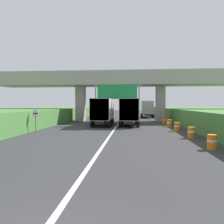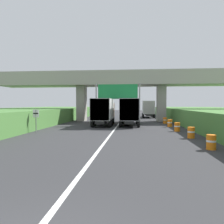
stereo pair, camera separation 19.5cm
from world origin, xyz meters
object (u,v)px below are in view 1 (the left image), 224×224
object	(u,v)px
truck_silver	(129,111)
construction_barrel_3	(177,127)
speed_limit_sign	(36,117)
car_blue	(101,113)
construction_barrel_2	(191,132)
construction_barrel_5	(164,120)
construction_barrel_4	(169,123)
overhead_highway_sign	(117,94)
truck_orange	(103,111)
truck_black	(147,108)
construction_barrel_1	(212,142)

from	to	relation	value
truck_silver	construction_barrel_3	distance (m)	7.51
speed_limit_sign	car_blue	xyz separation A→B (m)	(2.59, 26.32, -0.62)
construction_barrel_3	speed_limit_sign	bearing A→B (deg)	-170.92
construction_barrel_2	construction_barrel_5	bearing A→B (deg)	90.74
construction_barrel_2	construction_barrel_4	bearing A→B (deg)	91.52
speed_limit_sign	construction_barrel_5	distance (m)	17.80
truck_silver	car_blue	distance (m)	19.70
construction_barrel_2	construction_barrel_5	xyz separation A→B (m)	(-0.17, 13.22, 0.00)
overhead_highway_sign	construction_barrel_2	size ratio (longest dim) A/B	6.53
truck_silver	construction_barrel_5	xyz separation A→B (m)	(4.95, 3.31, -1.47)
construction_barrel_3	construction_barrel_5	world-z (taller)	same
truck_orange	car_blue	world-z (taller)	truck_orange
speed_limit_sign	car_blue	world-z (taller)	speed_limit_sign
overhead_highway_sign	speed_limit_sign	bearing A→B (deg)	-132.53
truck_black	truck_silver	distance (m)	18.25
overhead_highway_sign	construction_barrel_2	world-z (taller)	overhead_highway_sign
car_blue	construction_barrel_1	xyz separation A→B (m)	(11.55, -32.92, -0.40)
overhead_highway_sign	truck_silver	bearing A→B (deg)	-12.33
speed_limit_sign	construction_barrel_1	distance (m)	15.63
overhead_highway_sign	truck_silver	size ratio (longest dim) A/B	0.81
construction_barrel_1	construction_barrel_3	size ratio (longest dim) A/B	1.00
truck_silver	construction_barrel_5	bearing A→B (deg)	33.83
overhead_highway_sign	truck_orange	size ratio (longest dim) A/B	0.81
speed_limit_sign	car_blue	size ratio (longest dim) A/B	0.54
construction_barrel_5	car_blue	bearing A→B (deg)	126.58
truck_black	truck_silver	bearing A→B (deg)	-101.06
speed_limit_sign	construction_barrel_4	size ratio (longest dim) A/B	2.48
overhead_highway_sign	construction_barrel_3	bearing A→B (deg)	-42.08
construction_barrel_2	construction_barrel_5	world-z (taller)	same
speed_limit_sign	truck_orange	size ratio (longest dim) A/B	0.31
speed_limit_sign	truck_black	bearing A→B (deg)	64.02
overhead_highway_sign	truck_black	distance (m)	18.41
speed_limit_sign	construction_barrel_5	size ratio (longest dim) A/B	2.48
truck_silver	construction_barrel_2	xyz separation A→B (m)	(5.12, -9.91, -1.47)
construction_barrel_3	construction_barrel_4	size ratio (longest dim) A/B	1.00
overhead_highway_sign	construction_barrel_5	size ratio (longest dim) A/B	6.53
overhead_highway_sign	truck_black	size ratio (longest dim) A/B	0.81
car_blue	construction_barrel_3	bearing A→B (deg)	-64.91
truck_black	construction_barrel_1	world-z (taller)	truck_black
truck_orange	construction_barrel_1	distance (m)	16.51
construction_barrel_2	construction_barrel_3	world-z (taller)	same
construction_barrel_2	construction_barrel_3	size ratio (longest dim) A/B	1.00
construction_barrel_2	speed_limit_sign	bearing A→B (deg)	171.17
construction_barrel_4	construction_barrel_3	bearing A→B (deg)	-89.93
construction_barrel_2	construction_barrel_3	xyz separation A→B (m)	(-0.23, 4.41, 0.00)
speed_limit_sign	construction_barrel_4	xyz separation A→B (m)	(13.87, 6.62, -1.02)
construction_barrel_4	construction_barrel_5	xyz separation A→B (m)	(0.06, 4.41, 0.00)
speed_limit_sign	truck_silver	distance (m)	11.86
construction_barrel_3	construction_barrel_1	bearing A→B (deg)	-88.33
construction_barrel_1	construction_barrel_2	distance (m)	4.41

